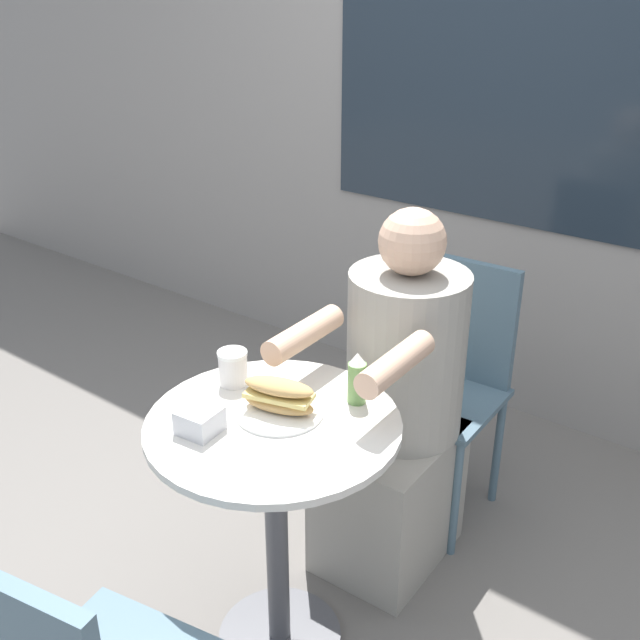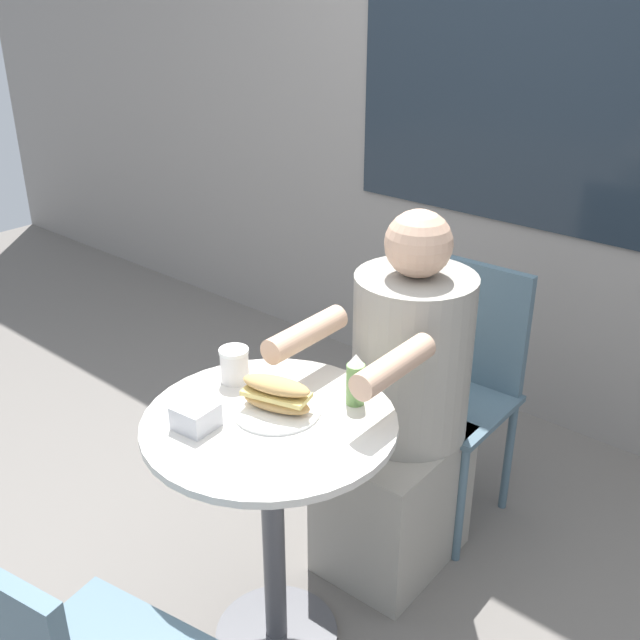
% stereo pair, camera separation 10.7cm
% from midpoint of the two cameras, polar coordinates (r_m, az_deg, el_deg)
% --- Properties ---
extents(ground_plane, '(8.00, 8.00, 0.00)m').
position_cam_midpoint_polar(ground_plane, '(2.31, -1.87, -22.92)').
color(ground_plane, slate).
extents(storefront_wall, '(8.00, 0.09, 2.80)m').
position_cam_midpoint_polar(storefront_wall, '(2.92, 20.27, 17.52)').
color(storefront_wall, gray).
rests_on(storefront_wall, ground_plane).
extents(cafe_table, '(0.63, 0.63, 0.73)m').
position_cam_midpoint_polar(cafe_table, '(1.95, -2.09, -12.57)').
color(cafe_table, beige).
rests_on(cafe_table, ground_plane).
extents(diner_chair, '(0.39, 0.39, 0.87)m').
position_cam_midpoint_polar(diner_chair, '(2.52, 11.98, -3.80)').
color(diner_chair, slate).
rests_on(diner_chair, ground_plane).
extents(seated_diner, '(0.36, 0.63, 1.14)m').
position_cam_midpoint_polar(seated_diner, '(2.27, 7.59, -7.78)').
color(seated_diner, gray).
rests_on(seated_diner, ground_plane).
extents(sandwich_on_plate, '(0.22, 0.22, 0.09)m').
position_cam_midpoint_polar(sandwich_on_plate, '(1.84, -1.67, -6.02)').
color(sandwich_on_plate, white).
rests_on(sandwich_on_plate, cafe_table).
extents(drink_cup, '(0.08, 0.08, 0.09)m').
position_cam_midpoint_polar(drink_cup, '(1.98, -5.00, -3.46)').
color(drink_cup, silver).
rests_on(drink_cup, cafe_table).
extents(napkin_box, '(0.10, 0.10, 0.06)m').
position_cam_midpoint_polar(napkin_box, '(1.80, -7.76, -7.32)').
color(napkin_box, silver).
rests_on(napkin_box, cafe_table).
extents(condiment_bottle, '(0.05, 0.05, 0.14)m').
position_cam_midpoint_polar(condiment_bottle, '(1.87, 4.37, -4.58)').
color(condiment_bottle, '#66934C').
rests_on(condiment_bottle, cafe_table).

